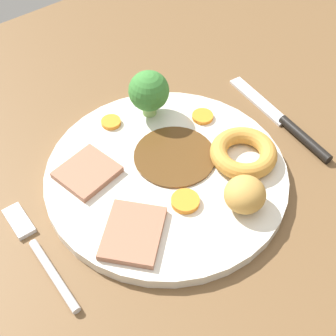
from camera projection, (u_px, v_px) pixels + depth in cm
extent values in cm
cube|color=brown|center=(150.00, 199.00, 59.34)|extent=(120.00, 84.00, 3.60)
cylinder|color=silver|center=(168.00, 178.00, 58.26)|extent=(28.19, 28.19, 1.40)
cylinder|color=#563819|center=(175.00, 156.00, 59.33)|extent=(9.71, 9.71, 0.30)
cube|color=#9E664C|center=(87.00, 172.00, 57.35)|extent=(7.19, 6.78, 0.80)
cube|color=#9E664C|center=(133.00, 233.00, 51.93)|extent=(9.33, 9.21, 0.80)
torus|color=#C68938|center=(243.00, 153.00, 58.46)|extent=(7.88, 7.88, 2.03)
ellipsoid|color=#BC8C42|center=(245.00, 194.00, 53.42)|extent=(6.05, 6.01, 3.69)
cylinder|color=orange|center=(185.00, 201.00, 54.72)|extent=(3.16, 3.16, 0.66)
cylinder|color=orange|center=(111.00, 122.00, 62.94)|extent=(2.48, 2.48, 0.54)
cylinder|color=orange|center=(203.00, 116.00, 63.65)|extent=(2.69, 2.69, 0.51)
cylinder|color=#8CB766|center=(149.00, 107.00, 63.73)|extent=(1.79, 1.79, 1.90)
sphere|color=#387A33|center=(149.00, 91.00, 61.66)|extent=(5.10, 5.10, 5.10)
cylinder|color=silver|center=(54.00, 275.00, 50.25)|extent=(1.16, 9.52, 0.90)
cube|color=silver|center=(19.00, 221.00, 54.74)|extent=(2.12, 4.55, 0.60)
cylinder|color=black|center=(305.00, 139.00, 62.54)|extent=(1.92, 8.57, 1.20)
cube|color=silver|center=(258.00, 101.00, 67.80)|extent=(2.59, 10.61, 0.40)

